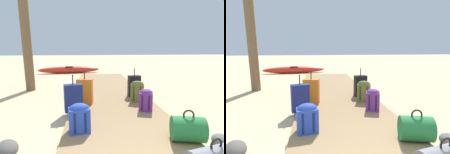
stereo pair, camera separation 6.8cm
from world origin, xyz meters
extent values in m
plane|color=#D1BA8C|center=(0.00, 3.46, 0.00)|extent=(60.00, 60.00, 0.00)
cube|color=#9E7A51|center=(0.00, 4.33, 0.04)|extent=(2.07, 8.66, 0.08)
cube|color=#2847B7|center=(-0.76, 2.09, 0.28)|extent=(0.37, 0.30, 0.40)
ellipsoid|color=#2847B7|center=(-0.76, 2.09, 0.48)|extent=(0.35, 0.28, 0.17)
cylinder|color=navy|center=(-0.82, 1.95, 0.28)|extent=(0.04, 0.04, 0.32)
cylinder|color=navy|center=(-0.65, 1.98, 0.28)|extent=(0.04, 0.04, 0.32)
cube|color=orange|center=(-0.70, 3.62, 0.39)|extent=(0.41, 0.26, 0.62)
cylinder|color=black|center=(-0.70, 3.62, 0.79)|extent=(0.02, 0.02, 0.18)
cube|color=#6B2D84|center=(0.64, 2.98, 0.28)|extent=(0.36, 0.33, 0.41)
ellipsoid|color=#6B2D84|center=(0.64, 2.98, 0.49)|extent=(0.34, 0.32, 0.15)
cylinder|color=#351642|center=(0.53, 2.88, 0.28)|extent=(0.05, 0.05, 0.33)
cylinder|color=#351642|center=(0.67, 2.83, 0.28)|extent=(0.05, 0.05, 0.33)
cube|color=black|center=(0.67, 4.18, 0.38)|extent=(0.35, 0.23, 0.59)
cylinder|color=black|center=(0.67, 4.18, 0.78)|extent=(0.02, 0.02, 0.21)
cube|color=navy|center=(-0.94, 3.11, 0.38)|extent=(0.42, 0.28, 0.60)
cylinder|color=black|center=(-0.94, 3.11, 0.78)|extent=(0.02, 0.02, 0.21)
cylinder|color=#237538|center=(0.86, 1.59, 0.27)|extent=(0.55, 0.48, 0.37)
torus|color=black|center=(0.86, 1.59, 0.48)|extent=(0.16, 0.06, 0.16)
cube|color=olive|center=(0.62, 3.64, 0.31)|extent=(0.38, 0.28, 0.46)
ellipsoid|color=olive|center=(0.62, 3.64, 0.54)|extent=(0.36, 0.27, 0.17)
cylinder|color=#333516|center=(0.51, 3.57, 0.31)|extent=(0.05, 0.05, 0.37)
cylinder|color=#333516|center=(0.67, 3.52, 0.31)|extent=(0.05, 0.05, 0.37)
torus|color=black|center=(0.78, 0.89, 0.41)|extent=(0.17, 0.06, 0.16)
cylinder|color=brown|center=(-2.61, 5.53, 2.21)|extent=(0.30, 0.57, 4.43)
ellipsoid|color=red|center=(-1.75, 9.79, 0.19)|extent=(3.45, 0.82, 0.37)
torus|color=black|center=(-1.75, 9.79, 0.36)|extent=(0.53, 0.53, 0.05)
ellipsoid|color=#5B5651|center=(-1.70, 1.62, 0.11)|extent=(0.42, 0.45, 0.22)
ellipsoid|color=slate|center=(1.36, 1.53, 0.09)|extent=(0.36, 0.37, 0.18)
camera|label=1|loc=(-0.56, -0.81, 1.47)|focal=29.41mm
camera|label=2|loc=(-0.63, -0.81, 1.47)|focal=29.41mm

